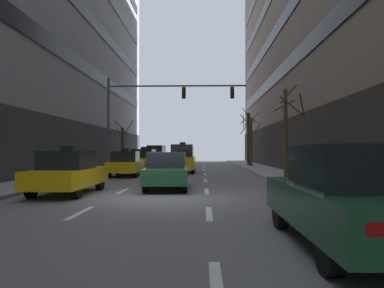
{
  "coord_description": "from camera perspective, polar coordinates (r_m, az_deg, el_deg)",
  "views": [
    {
      "loc": [
        1.52,
        -12.25,
        1.65
      ],
      "look_at": [
        0.46,
        24.09,
        2.28
      ],
      "focal_mm": 33.24,
      "sensor_mm": 36.0,
      "label": 1
    }
  ],
  "objects": [
    {
      "name": "ground_plane",
      "position": [
        12.45,
        -5.41,
        -8.58
      ],
      "size": [
        120.0,
        120.0,
        0.0
      ],
      "primitive_type": "plane",
      "color": "slate"
    },
    {
      "name": "sidewalk_right",
      "position": [
        13.3,
        23.71,
        -7.71
      ],
      "size": [
        2.79,
        80.0,
        0.14
      ],
      "primitive_type": "cube",
      "color": "gray",
      "rests_on": "ground"
    },
    {
      "name": "lane_stripe_l1_s3",
      "position": [
        9.93,
        -17.51,
        -10.47
      ],
      "size": [
        0.16,
        2.0,
        0.01
      ],
      "primitive_type": "cube",
      "color": "silver",
      "rests_on": "ground"
    },
    {
      "name": "lane_stripe_l1_s4",
      "position": [
        14.7,
        -11.04,
        -7.39
      ],
      "size": [
        0.16,
        2.0,
        0.01
      ],
      "primitive_type": "cube",
      "color": "silver",
      "rests_on": "ground"
    },
    {
      "name": "lane_stripe_l1_s5",
      "position": [
        19.58,
        -7.81,
        -5.79
      ],
      "size": [
        0.16,
        2.0,
        0.01
      ],
      "primitive_type": "cube",
      "color": "silver",
      "rests_on": "ground"
    },
    {
      "name": "lane_stripe_l1_s6",
      "position": [
        24.52,
        -5.88,
        -4.83
      ],
      "size": [
        0.16,
        2.0,
        0.01
      ],
      "primitive_type": "cube",
      "color": "silver",
      "rests_on": "ground"
    },
    {
      "name": "lane_stripe_l1_s7",
      "position": [
        29.47,
        -4.6,
        -4.18
      ],
      "size": [
        0.16,
        2.0,
        0.01
      ],
      "primitive_type": "cube",
      "color": "silver",
      "rests_on": "ground"
    },
    {
      "name": "lane_stripe_l1_s8",
      "position": [
        34.44,
        -3.69,
        -3.72
      ],
      "size": [
        0.16,
        2.0,
        0.01
      ],
      "primitive_type": "cube",
      "color": "silver",
      "rests_on": "ground"
    },
    {
      "name": "lane_stripe_l1_s9",
      "position": [
        39.41,
        -3.01,
        -3.38
      ],
      "size": [
        0.16,
        2.0,
        0.01
      ],
      "primitive_type": "cube",
      "color": "silver",
      "rests_on": "ground"
    },
    {
      "name": "lane_stripe_l1_s10",
      "position": [
        44.4,
        -2.49,
        -3.11
      ],
      "size": [
        0.16,
        2.0,
        0.01
      ],
      "primitive_type": "cube",
      "color": "silver",
      "rests_on": "ground"
    },
    {
      "name": "lane_stripe_l2_s2",
      "position": [
        4.56,
        4.02,
        -22.1
      ],
      "size": [
        0.16,
        2.0,
        0.01
      ],
      "primitive_type": "cube",
      "color": "silver",
      "rests_on": "ground"
    },
    {
      "name": "lane_stripe_l2_s3",
      "position": [
        9.4,
        2.74,
        -11.05
      ],
      "size": [
        0.16,
        2.0,
        0.01
      ],
      "primitive_type": "cube",
      "color": "silver",
      "rests_on": "ground"
    },
    {
      "name": "lane_stripe_l2_s4",
      "position": [
        14.34,
        2.36,
        -7.56
      ],
      "size": [
        0.16,
        2.0,
        0.01
      ],
      "primitive_type": "cube",
      "color": "silver",
      "rests_on": "ground"
    },
    {
      "name": "lane_stripe_l2_s5",
      "position": [
        19.32,
        2.18,
        -5.87
      ],
      "size": [
        0.16,
        2.0,
        0.01
      ],
      "primitive_type": "cube",
      "color": "silver",
      "rests_on": "ground"
    },
    {
      "name": "lane_stripe_l2_s6",
      "position": [
        24.31,
        2.07,
        -4.87
      ],
      "size": [
        0.16,
        2.0,
        0.01
      ],
      "primitive_type": "cube",
      "color": "silver",
      "rests_on": "ground"
    },
    {
      "name": "lane_stripe_l2_s7",
      "position": [
        29.3,
        2.0,
        -4.21
      ],
      "size": [
        0.16,
        2.0,
        0.01
      ],
      "primitive_type": "cube",
      "color": "silver",
      "rests_on": "ground"
    },
    {
      "name": "lane_stripe_l2_s8",
      "position": [
        34.29,
        1.95,
        -3.74
      ],
      "size": [
        0.16,
        2.0,
        0.01
      ],
      "primitive_type": "cube",
      "color": "silver",
      "rests_on": "ground"
    },
    {
      "name": "lane_stripe_l2_s9",
      "position": [
        39.28,
        1.91,
        -3.39
      ],
      "size": [
        0.16,
        2.0,
        0.01
      ],
      "primitive_type": "cube",
      "color": "silver",
      "rests_on": "ground"
    },
    {
      "name": "lane_stripe_l2_s10",
      "position": [
        44.28,
        1.88,
        -3.12
      ],
      "size": [
        0.16,
        2.0,
        0.01
      ],
      "primitive_type": "cube",
      "color": "silver",
      "rests_on": "ground"
    },
    {
      "name": "taxi_driving_0",
      "position": [
        29.42,
        -7.7,
        -2.53
      ],
      "size": [
        2.09,
        4.67,
        1.92
      ],
      "color": "black",
      "rests_on": "ground"
    },
    {
      "name": "car_driving_1",
      "position": [
        38.16,
        -5.72,
        -1.85
      ],
      "size": [
        2.05,
        4.52,
        2.15
      ],
      "color": "black",
      "rests_on": "ground"
    },
    {
      "name": "taxi_driving_2",
      "position": [
        14.07,
        -19.2,
        -4.39
      ],
      "size": [
        1.83,
        4.32,
        1.79
      ],
      "color": "black",
      "rests_on": "ground"
    },
    {
      "name": "taxi_driving_3",
      "position": [
        22.84,
        -10.57,
        -3.15
      ],
      "size": [
        1.91,
        4.27,
        1.75
      ],
      "color": "black",
      "rests_on": "ground"
    },
    {
      "name": "car_driving_4",
      "position": [
        15.08,
        -4.03,
        -4.32
      ],
      "size": [
        1.9,
        4.24,
        1.57
      ],
      "color": "black",
      "rests_on": "ground"
    },
    {
      "name": "taxi_driving_5",
      "position": [
        26.04,
        -1.51,
        -2.36
      ],
      "size": [
        1.77,
        4.24,
        2.23
      ],
      "color": "black",
      "rests_on": "ground"
    },
    {
      "name": "car_parked_0",
      "position": [
        6.63,
        24.07,
        -7.76
      ],
      "size": [
        1.96,
        4.64,
        1.74
      ],
      "color": "black",
      "rests_on": "ground"
    },
    {
      "name": "traffic_signal_0",
      "position": [
        26.59,
        -5.86,
        6.33
      ],
      "size": [
        10.31,
        0.35,
        6.87
      ],
      "color": "#4C4C51",
      "rests_on": "sidewalk_left"
    },
    {
      "name": "street_tree_0",
      "position": [
        36.41,
        9.02,
        1.12
      ],
      "size": [
        2.12,
        2.14,
        5.4
      ],
      "color": "#4C3823",
      "rests_on": "sidewalk_right"
    },
    {
      "name": "street_tree_1",
      "position": [
        34.47,
        9.44,
        0.51
      ],
      "size": [
        1.88,
        1.85,
        5.51
      ],
      "color": "#4C3823",
      "rests_on": "sidewalk_right"
    },
    {
      "name": "street_tree_2",
      "position": [
        34.9,
        -11.08,
        -0.22
      ],
      "size": [
        1.86,
        1.86,
        4.45
      ],
      "color": "#4C3823",
      "rests_on": "sidewalk_left"
    },
    {
      "name": "street_tree_3",
      "position": [
        20.6,
        14.9,
        2.28
      ],
      "size": [
        1.76,
        1.93,
        5.22
      ],
      "color": "#4C3823",
      "rests_on": "sidewalk_right"
    },
    {
      "name": "pedestrian_0",
      "position": [
        14.3,
        21.13,
        -3.27
      ],
      "size": [
        0.51,
        0.29,
        1.6
      ],
      "color": "#383D59",
      "rests_on": "sidewalk_right"
    },
    {
      "name": "pedestrian_1",
      "position": [
        16.17,
        22.47,
        -3.07
      ],
      "size": [
        0.29,
        0.51,
        1.56
      ],
      "color": "black",
      "rests_on": "sidewalk_right"
    }
  ]
}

